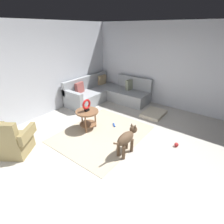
% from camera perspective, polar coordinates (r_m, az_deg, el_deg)
% --- Properties ---
extents(ground_plane, '(6.00, 6.00, 0.10)m').
position_cam_1_polar(ground_plane, '(4.11, 3.02, -12.05)').
color(ground_plane, beige).
extents(wall_back, '(6.00, 0.12, 2.70)m').
position_cam_1_polar(wall_back, '(5.53, -23.37, 12.30)').
color(wall_back, silver).
rests_on(wall_back, ground_plane).
extents(wall_right, '(0.12, 6.00, 2.70)m').
position_cam_1_polar(wall_right, '(6.02, 19.71, 13.89)').
color(wall_right, silver).
rests_on(wall_right, ground_plane).
extents(area_rug, '(2.30, 1.90, 0.01)m').
position_cam_1_polar(area_rug, '(4.51, -3.32, -7.24)').
color(area_rug, '#BCAD93').
rests_on(area_rug, ground_plane).
extents(sectional_couch, '(2.20, 2.25, 0.88)m').
position_cam_1_polar(sectional_couch, '(6.41, -1.90, 6.22)').
color(sectional_couch, '#9EA3A8').
rests_on(sectional_couch, ground_plane).
extents(armchair, '(0.95, 1.00, 0.88)m').
position_cam_1_polar(armchair, '(4.25, -30.40, -8.54)').
color(armchair, olive).
rests_on(armchair, ground_plane).
extents(side_table, '(0.60, 0.60, 0.54)m').
position_cam_1_polar(side_table, '(4.57, -8.26, -1.02)').
color(side_table, brown).
rests_on(side_table, ground_plane).
extents(torus_sculpture, '(0.28, 0.08, 0.33)m').
position_cam_1_polar(torus_sculpture, '(4.45, -8.50, 2.35)').
color(torus_sculpture, black).
rests_on(torus_sculpture, side_table).
extents(dog_bed_mat, '(0.80, 0.60, 0.09)m').
position_cam_1_polar(dog_bed_mat, '(5.59, 13.78, -0.47)').
color(dog_bed_mat, beige).
rests_on(dog_bed_mat, ground_plane).
extents(dog, '(0.85, 0.24, 0.63)m').
position_cam_1_polar(dog, '(3.70, 4.93, -8.77)').
color(dog, brown).
rests_on(dog, ground_plane).
extents(dog_toy_ball, '(0.10, 0.10, 0.10)m').
position_cam_1_polar(dog_toy_ball, '(4.32, 20.70, -10.15)').
color(dog_toy_ball, red).
rests_on(dog_toy_ball, ground_plane).
extents(dog_toy_rope, '(0.16, 0.16, 0.05)m').
position_cam_1_polar(dog_toy_rope, '(4.84, 0.69, -4.40)').
color(dog_toy_rope, blue).
rests_on(dog_toy_rope, ground_plane).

